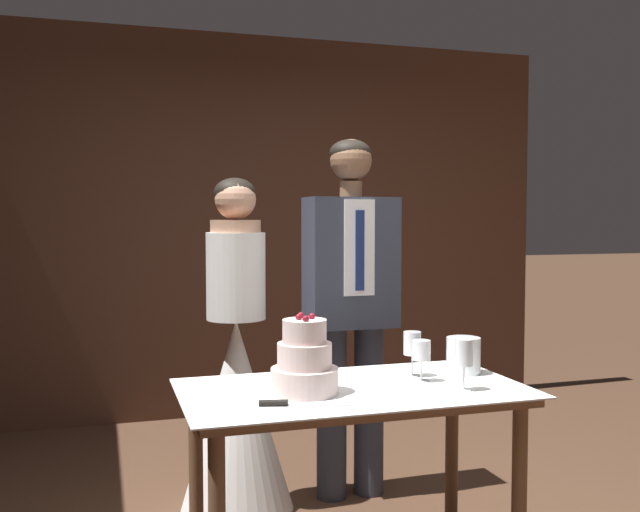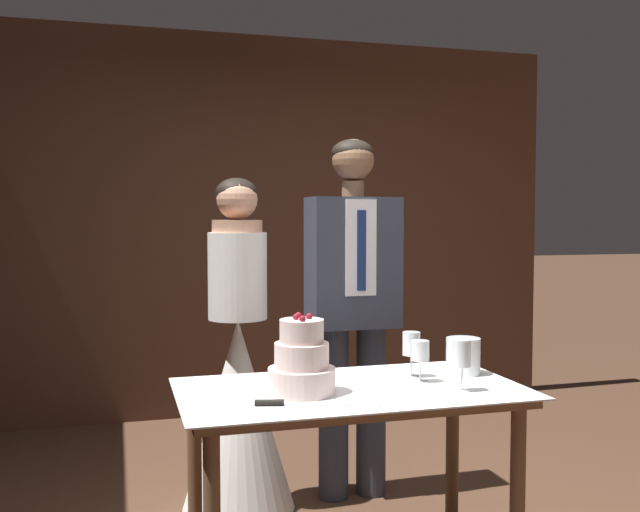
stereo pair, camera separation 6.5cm
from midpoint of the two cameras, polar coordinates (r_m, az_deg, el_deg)
name	(u,v)px [view 1 (the left image)]	position (r m, az deg, el deg)	size (l,w,h in m)	color
wall_back	(254,226)	(5.14, -5.65, 2.40)	(4.41, 0.12, 2.68)	#472B1E
cake_table	(353,414)	(2.75, 1.93, -12.54)	(1.29, 0.71, 0.76)	brown
tiered_cake	(305,363)	(2.61, -1.96, -8.57)	(0.25, 0.25, 0.29)	beige
cake_knife	(297,404)	(2.48, -2.58, -11.72)	(0.42, 0.13, 0.02)	silver
wine_glass_near	(422,352)	(2.82, 7.47, -7.60)	(0.07, 0.07, 0.16)	silver
wine_glass_middle	(412,346)	(2.90, 6.75, -7.14)	(0.07, 0.07, 0.18)	silver
wine_glass_far	(464,354)	(2.70, 10.76, -7.72)	(0.06, 0.06, 0.19)	silver
hurricane_candle	(463,356)	(3.00, 10.78, -7.89)	(0.14, 0.14, 0.15)	silver
bride	(237,390)	(3.49, -7.23, -10.56)	(0.54, 0.54, 1.59)	white
groom	(351,296)	(3.55, 1.94, -3.24)	(0.44, 0.25, 1.79)	#333847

